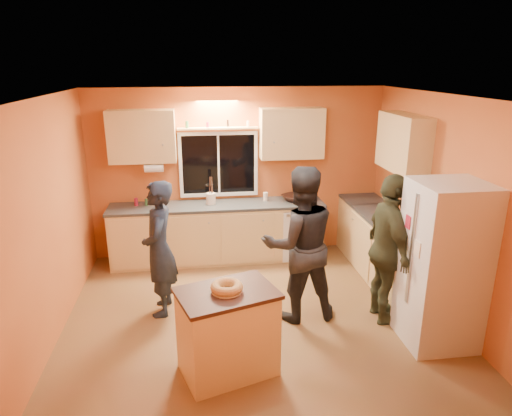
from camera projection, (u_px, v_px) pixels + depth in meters
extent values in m
plane|color=brown|center=(255.00, 314.00, 5.59)|extent=(4.50, 4.50, 0.00)
cube|color=#CA6E33|center=(238.00, 173.00, 7.08)|extent=(4.50, 0.04, 2.60)
cube|color=#CA6E33|center=(292.00, 299.00, 3.31)|extent=(4.50, 0.04, 2.60)
cube|color=#CA6E33|center=(48.00, 222.00, 4.90)|extent=(0.04, 4.00, 2.60)
cube|color=#CA6E33|center=(440.00, 205.00, 5.48)|extent=(0.04, 4.00, 2.60)
cube|color=white|center=(255.00, 96.00, 4.80)|extent=(4.50, 4.00, 0.02)
cube|color=black|center=(219.00, 164.00, 6.98)|extent=(1.10, 0.02, 0.90)
cube|color=white|center=(219.00, 165.00, 6.97)|extent=(1.20, 0.04, 1.00)
cube|color=#DAB972|center=(142.00, 136.00, 6.55)|extent=(0.95, 0.33, 0.75)
cube|color=#DAB972|center=(292.00, 133.00, 6.84)|extent=(0.95, 0.33, 0.75)
cube|color=#DAB972|center=(403.00, 143.00, 6.03)|extent=(0.33, 1.00, 0.75)
cylinder|color=silver|center=(154.00, 168.00, 6.60)|extent=(0.27, 0.12, 0.12)
cube|color=#DAB972|center=(218.00, 233.00, 7.02)|extent=(3.20, 0.60, 0.86)
cube|color=#282B2D|center=(217.00, 205.00, 6.88)|extent=(3.24, 0.62, 0.04)
cube|color=#DAB972|center=(361.00, 226.00, 7.31)|extent=(0.60, 0.60, 0.86)
cube|color=#282B2D|center=(363.00, 199.00, 7.18)|extent=(0.62, 0.62, 0.04)
cube|color=#DAB972|center=(393.00, 256.00, 6.18)|extent=(0.60, 1.80, 0.86)
cube|color=#282B2D|center=(396.00, 225.00, 6.05)|extent=(0.62, 1.84, 0.04)
cube|color=silver|center=(443.00, 265.00, 4.80)|extent=(0.72, 0.70, 1.80)
cube|color=#DAB972|center=(228.00, 333.00, 4.43)|extent=(1.01, 0.82, 0.85)
cube|color=black|center=(227.00, 293.00, 4.30)|extent=(1.06, 0.87, 0.04)
torus|color=#BA854C|center=(227.00, 287.00, 4.28)|extent=(0.31, 0.31, 0.09)
imported|color=black|center=(159.00, 249.00, 5.41)|extent=(0.42, 0.62, 1.66)
imported|color=black|center=(300.00, 244.00, 5.28)|extent=(0.95, 0.76, 1.86)
imported|color=#353924|center=(388.00, 250.00, 5.22)|extent=(0.48, 1.06, 1.78)
imported|color=black|center=(294.00, 198.00, 7.04)|extent=(0.48, 0.48, 0.09)
cylinder|color=beige|center=(211.00, 199.00, 6.85)|extent=(0.14, 0.14, 0.17)
imported|color=gray|center=(429.00, 235.00, 5.24)|extent=(0.26, 0.23, 0.28)
cube|color=maroon|center=(384.00, 214.00, 6.30)|extent=(0.18, 0.14, 0.07)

